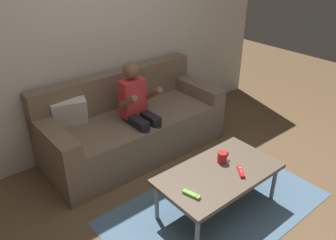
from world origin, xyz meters
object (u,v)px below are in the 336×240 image
(coffee_table, at_px, (219,175))
(coffee_mug, at_px, (222,157))
(person_seated_on_couch, at_px, (139,107))
(couch, at_px, (132,126))
(game_remote_lime_near_edge, at_px, (191,195))
(game_remote_red_center, at_px, (241,172))

(coffee_table, relative_size, coffee_mug, 8.63)
(coffee_table, bearing_deg, person_seated_on_couch, 92.46)
(couch, bearing_deg, coffee_table, -89.06)
(person_seated_on_couch, xyz_separation_m, game_remote_lime_near_edge, (-0.33, -1.11, -0.19))
(game_remote_lime_near_edge, distance_m, coffee_mug, 0.51)
(person_seated_on_couch, height_order, game_remote_lime_near_edge, person_seated_on_couch)
(couch, relative_size, game_remote_red_center, 14.25)
(person_seated_on_couch, relative_size, game_remote_lime_near_edge, 7.12)
(game_remote_lime_near_edge, xyz_separation_m, game_remote_red_center, (0.49, -0.05, 0.00))
(game_remote_lime_near_edge, relative_size, coffee_mug, 1.23)
(coffee_mug, bearing_deg, game_remote_red_center, -90.12)
(coffee_table, distance_m, coffee_mug, 0.17)
(couch, xyz_separation_m, coffee_mug, (0.14, -1.15, 0.14))
(game_remote_lime_near_edge, bearing_deg, person_seated_on_couch, 73.70)
(couch, height_order, game_remote_red_center, couch)
(coffee_mug, bearing_deg, person_seated_on_couch, 99.73)
(game_remote_lime_near_edge, height_order, game_remote_red_center, same)
(person_seated_on_couch, relative_size, game_remote_red_center, 7.73)
(couch, bearing_deg, game_remote_lime_near_edge, -105.14)
(coffee_table, bearing_deg, couch, 90.94)
(coffee_table, xyz_separation_m, coffee_mug, (0.12, 0.08, 0.08))
(couch, xyz_separation_m, game_remote_red_center, (0.14, -1.35, 0.11))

